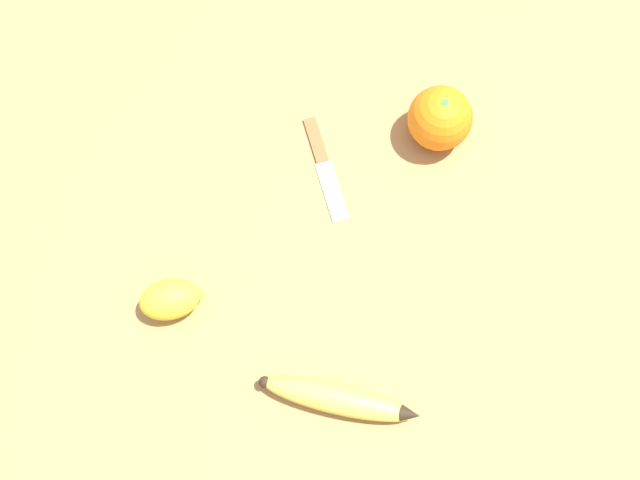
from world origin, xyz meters
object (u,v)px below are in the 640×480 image
object	(u,v)px
paring_knife	(323,164)
banana	(339,399)
lemon	(170,299)
orange	(440,118)

from	to	relation	value
paring_knife	banana	bearing A→B (deg)	77.35
lemon	paring_knife	world-z (taller)	lemon
orange	lemon	size ratio (longest dim) A/B	1.04
lemon	paring_knife	size ratio (longest dim) A/B	0.53
orange	paring_knife	world-z (taller)	orange
orange	lemon	bearing A→B (deg)	16.56
banana	orange	xyz separation A→B (m)	(-0.24, -0.29, 0.02)
paring_knife	orange	bearing A→B (deg)	-178.82
banana	paring_knife	world-z (taller)	banana
orange	paring_knife	bearing A→B (deg)	-1.45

